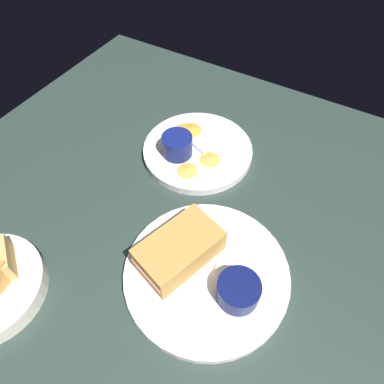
# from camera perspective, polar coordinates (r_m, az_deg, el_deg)

# --- Properties ---
(ground_plane) EXTENTS (1.10, 1.10, 0.03)m
(ground_plane) POSITION_cam_1_polar(r_m,az_deg,el_deg) (0.59, -1.62, -13.32)
(ground_plane) COLOR #283833
(plate_sandwich_main) EXTENTS (0.26, 0.26, 0.02)m
(plate_sandwich_main) POSITION_cam_1_polar(r_m,az_deg,el_deg) (0.56, 2.39, -13.22)
(plate_sandwich_main) COLOR white
(plate_sandwich_main) RESTS_ON ground_plane
(sandwich_half_near) EXTENTS (0.15, 0.11, 0.05)m
(sandwich_half_near) POSITION_cam_1_polar(r_m,az_deg,el_deg) (0.54, -2.11, -9.43)
(sandwich_half_near) COLOR #C68C42
(sandwich_half_near) RESTS_ON plate_sandwich_main
(ramekin_dark_sauce) EXTENTS (0.06, 0.06, 0.04)m
(ramekin_dark_sauce) POSITION_cam_1_polar(r_m,az_deg,el_deg) (0.53, 7.72, -15.52)
(ramekin_dark_sauce) COLOR #0C144C
(ramekin_dark_sauce) RESTS_ON plate_sandwich_main
(spoon_by_dark_ramekin) EXTENTS (0.06, 0.09, 0.01)m
(spoon_by_dark_ramekin) POSITION_cam_1_polar(r_m,az_deg,el_deg) (0.56, 4.29, -11.94)
(spoon_by_dark_ramekin) COLOR silver
(spoon_by_dark_ramekin) RESTS_ON plate_sandwich_main
(plate_chips_companion) EXTENTS (0.22, 0.22, 0.02)m
(plate_chips_companion) POSITION_cam_1_polar(r_m,az_deg,el_deg) (0.72, 0.94, 6.81)
(plate_chips_companion) COLOR white
(plate_chips_companion) RESTS_ON ground_plane
(ramekin_light_gravy) EXTENTS (0.06, 0.06, 0.04)m
(ramekin_light_gravy) POSITION_cam_1_polar(r_m,az_deg,el_deg) (0.69, -2.45, 7.77)
(ramekin_light_gravy) COLOR navy
(ramekin_light_gravy) RESTS_ON plate_chips_companion
(spoon_by_gravy_ramekin) EXTENTS (0.05, 0.10, 0.01)m
(spoon_by_gravy_ramekin) POSITION_cam_1_polar(r_m,az_deg,el_deg) (0.74, -1.41, 9.51)
(spoon_by_gravy_ramekin) COLOR silver
(spoon_by_gravy_ramekin) RESTS_ON plate_chips_companion
(plantain_chip_scatter) EXTENTS (0.16, 0.15, 0.01)m
(plantain_chip_scatter) POSITION_cam_1_polar(r_m,az_deg,el_deg) (0.72, -0.07, 8.00)
(plantain_chip_scatter) COLOR gold
(plantain_chip_scatter) RESTS_ON plate_chips_companion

